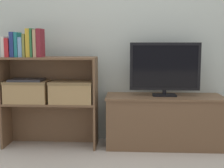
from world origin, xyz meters
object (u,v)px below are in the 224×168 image
object	(u,v)px
tv	(165,68)
laptop	(27,80)
tv_stand	(164,121)
book_teal	(18,45)
book_olive	(26,46)
book_maroon	(41,43)
book_skyblue	(22,47)
book_forest	(33,43)
storage_basket_left	(27,91)
book_ivory	(5,47)
book_mustard	(30,43)
book_crimson	(9,48)
book_navy	(14,45)
storage_basket_right	(72,91)
book_tan	(37,43)

from	to	relation	value
tv	laptop	bearing A→B (deg)	-176.98
tv_stand	book_teal	size ratio (longest dim) A/B	4.89
book_olive	laptop	distance (m)	0.32
laptop	book_maroon	bearing A→B (deg)	-8.14
book_skyblue	book_forest	size ratio (longest dim) A/B	0.70
book_maroon	storage_basket_left	size ratio (longest dim) A/B	0.64
book_ivory	book_mustard	world-z (taller)	book_mustard
tv	book_olive	distance (m)	1.30
book_skyblue	book_forest	xyz separation A→B (m)	(0.10, -0.00, 0.04)
book_crimson	book_maroon	bearing A→B (deg)	0.00
book_navy	book_maroon	distance (m)	0.25
storage_basket_left	storage_basket_right	bearing A→B (deg)	0.00
book_olive	storage_basket_left	xyz separation A→B (m)	(-0.01, 0.02, -0.42)
tv_stand	book_ivory	size ratio (longest dim) A/B	5.88
book_crimson	book_forest	distance (m)	0.23
book_teal	book_mustard	xyz separation A→B (m)	(0.11, 0.00, 0.02)
book_teal	tv_stand	bearing A→B (deg)	3.82
book_navy	book_skyblue	distance (m)	0.08
laptop	book_olive	bearing A→B (deg)	-69.96
book_mustard	storage_basket_left	world-z (taller)	book_mustard
book_skyblue	book_maroon	size ratio (longest dim) A/B	0.70
book_navy	book_forest	world-z (taller)	book_forest
tv	book_tan	xyz separation A→B (m)	(-1.18, -0.09, 0.23)
book_crimson	storage_basket_right	xyz separation A→B (m)	(0.57, 0.02, -0.40)
book_ivory	book_navy	xyz separation A→B (m)	(0.08, -0.00, 0.02)
book_forest	book_navy	bearing A→B (deg)	180.00
book_navy	book_mustard	distance (m)	0.15
book_maroon	book_ivory	bearing A→B (deg)	180.00
storage_basket_right	laptop	xyz separation A→B (m)	(-0.42, -0.00, 0.10)
book_olive	storage_basket_right	world-z (taller)	book_olive
book_forest	book_maroon	bearing A→B (deg)	0.00
tv	book_ivory	distance (m)	1.49
tv_stand	book_ivory	xyz separation A→B (m)	(-1.48, -0.09, 0.70)
book_mustard	storage_basket_right	world-z (taller)	book_mustard
laptop	book_tan	bearing A→B (deg)	-10.90
tv_stand	storage_basket_left	world-z (taller)	storage_basket_left
tv	book_forest	size ratio (longest dim) A/B	2.53
book_forest	book_maroon	size ratio (longest dim) A/B	1.01
book_tan	book_olive	bearing A→B (deg)	180.00
book_ivory	book_skyblue	world-z (taller)	book_ivory
book_navy	book_skyblue	size ratio (longest dim) A/B	1.26
storage_basket_left	laptop	bearing A→B (deg)	-7.13
book_olive	book_maroon	bearing A→B (deg)	0.00
book_tan	book_maroon	size ratio (longest dim) A/B	0.97
book_olive	book_forest	bearing A→B (deg)	-0.00
storage_basket_right	tv	bearing A→B (deg)	4.49
book_olive	book_skyblue	bearing A→B (deg)	180.00
tv_stand	book_teal	bearing A→B (deg)	-176.18
tv	book_maroon	size ratio (longest dim) A/B	2.54
book_mustard	book_tan	world-z (taller)	book_mustard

